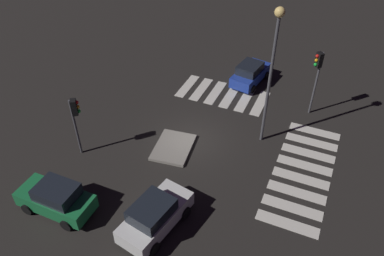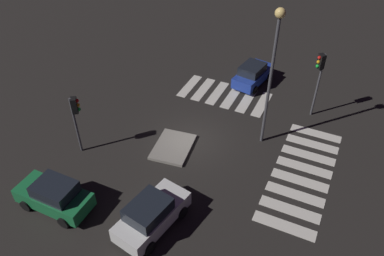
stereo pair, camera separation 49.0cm
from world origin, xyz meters
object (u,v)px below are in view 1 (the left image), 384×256
object	(u,v)px
car_blue	(250,73)
traffic_light_west	(75,114)
car_green	(56,198)
street_lamp	(273,58)
car_white	(155,215)
traffic_island	(173,147)
traffic_light_east	(317,69)

from	to	relation	value
car_blue	traffic_light_west	bearing A→B (deg)	159.08
car_green	street_lamp	size ratio (longest dim) A/B	0.47
car_blue	car_white	distance (m)	14.90
car_white	traffic_island	bearing A→B (deg)	27.97
traffic_light_east	street_lamp	distance (m)	5.14
traffic_island	car_green	world-z (taller)	car_green
car_green	traffic_light_west	bearing A→B (deg)	-70.22
traffic_island	car_blue	distance (m)	9.50
traffic_light_east	traffic_light_west	size ratio (longest dim) A/B	1.20
car_green	traffic_light_west	world-z (taller)	traffic_light_west
car_green	street_lamp	distance (m)	13.62
traffic_light_east	street_lamp	xyz separation A→B (m)	(-4.05, 2.18, 2.30)
street_lamp	car_white	bearing A→B (deg)	160.90
car_white	street_lamp	world-z (taller)	street_lamp
traffic_island	street_lamp	world-z (taller)	street_lamp
car_blue	traffic_light_east	size ratio (longest dim) A/B	0.87
car_blue	car_white	bearing A→B (deg)	-171.49
car_white	traffic_light_east	xyz separation A→B (m)	(12.72, -5.18, 2.63)
traffic_light_west	street_lamp	distance (m)	11.48
car_green	traffic_light_east	distance (m)	17.42
traffic_island	street_lamp	bearing A→B (deg)	-57.61
car_green	traffic_light_east	world-z (taller)	traffic_light_east
traffic_island	street_lamp	xyz separation A→B (m)	(3.02, -4.76, 5.73)
traffic_island	traffic_light_west	world-z (taller)	traffic_light_west
car_blue	car_green	bearing A→B (deg)	170.79
traffic_island	car_white	xyz separation A→B (m)	(-5.65, -1.76, 0.80)
car_white	street_lamp	size ratio (longest dim) A/B	0.50
car_blue	car_white	size ratio (longest dim) A/B	0.93
traffic_island	car_blue	xyz separation A→B (m)	(9.24, -2.08, 0.74)
car_white	street_lamp	bearing A→B (deg)	-8.41
car_green	traffic_light_east	xyz separation A→B (m)	(13.77, -10.33, 2.66)
street_lamp	traffic_island	bearing A→B (deg)	122.39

